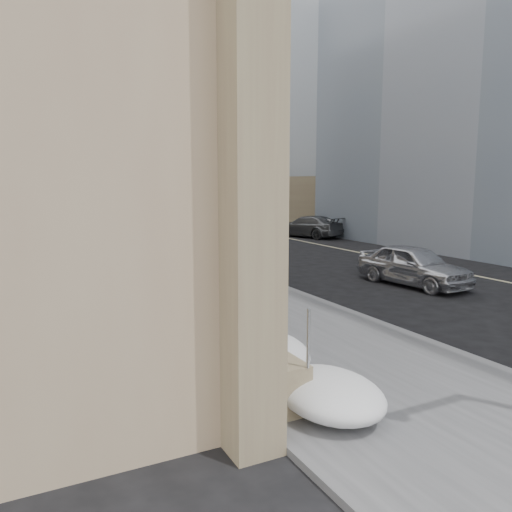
{
  "coord_description": "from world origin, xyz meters",
  "views": [
    {
      "loc": [
        -5.65,
        -7.94,
        3.63
      ],
      "look_at": [
        0.13,
        3.53,
        1.7
      ],
      "focal_mm": 35.0,
      "sensor_mm": 36.0,
      "label": 1
    }
  ],
  "objects_px": {
    "mounted_horse_left": "(213,276)",
    "car_silver": "(413,265)",
    "pedestrian": "(267,278)",
    "mounted_horse_right": "(240,258)",
    "car_grey": "(308,226)"
  },
  "relations": [
    {
      "from": "mounted_horse_left",
      "to": "car_grey",
      "type": "height_order",
      "value": "mounted_horse_left"
    },
    {
      "from": "pedestrian",
      "to": "car_silver",
      "type": "relative_size",
      "value": 0.44
    },
    {
      "from": "pedestrian",
      "to": "car_grey",
      "type": "relative_size",
      "value": 0.39
    },
    {
      "from": "mounted_horse_right",
      "to": "car_silver",
      "type": "height_order",
      "value": "mounted_horse_right"
    },
    {
      "from": "mounted_horse_left",
      "to": "car_silver",
      "type": "xyz_separation_m",
      "value": [
        8.03,
        1.22,
        -0.51
      ]
    },
    {
      "from": "mounted_horse_right",
      "to": "car_grey",
      "type": "bearing_deg",
      "value": -131.39
    },
    {
      "from": "car_silver",
      "to": "mounted_horse_right",
      "type": "bearing_deg",
      "value": 165.54
    },
    {
      "from": "mounted_horse_left",
      "to": "car_grey",
      "type": "relative_size",
      "value": 0.56
    },
    {
      "from": "car_silver",
      "to": "car_grey",
      "type": "distance_m",
      "value": 15.48
    },
    {
      "from": "mounted_horse_right",
      "to": "car_silver",
      "type": "xyz_separation_m",
      "value": [
        6.26,
        -0.97,
        -0.56
      ]
    },
    {
      "from": "mounted_horse_right",
      "to": "mounted_horse_left",
      "type": "bearing_deg",
      "value": 49.16
    },
    {
      "from": "mounted_horse_left",
      "to": "pedestrian",
      "type": "height_order",
      "value": "mounted_horse_left"
    },
    {
      "from": "pedestrian",
      "to": "car_silver",
      "type": "height_order",
      "value": "pedestrian"
    },
    {
      "from": "mounted_horse_right",
      "to": "car_grey",
      "type": "height_order",
      "value": "mounted_horse_right"
    },
    {
      "from": "mounted_horse_right",
      "to": "pedestrian",
      "type": "relative_size",
      "value": 1.46
    }
  ]
}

